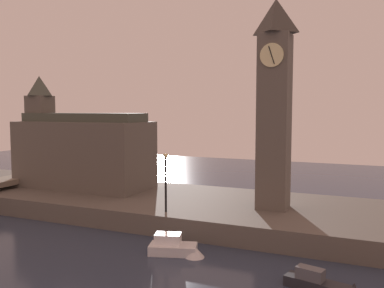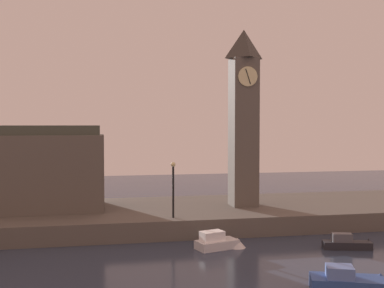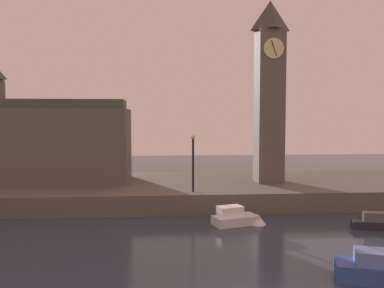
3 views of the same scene
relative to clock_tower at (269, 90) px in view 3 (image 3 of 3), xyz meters
The scene contains 6 objects.
far_embankment 10.34m from the clock_tower, behind, with size 70.00×12.00×1.50m, color #5B544C.
clock_tower is the anchor object (origin of this frame).
parliament_hall 19.35m from the clock_tower, behind, with size 12.78×5.71×10.68m.
streetlamp 9.60m from the clock_tower, 148.71° to the right, with size 0.36×0.36×4.25m.
boat_barge_dark 14.17m from the clock_tower, 64.45° to the right, with size 3.86×1.73×1.23m.
boat_ferry_white 12.71m from the clock_tower, 116.97° to the right, with size 3.83×2.19×1.26m.
Camera 3 is at (-3.55, -13.93, 6.99)m, focal length 37.24 mm.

